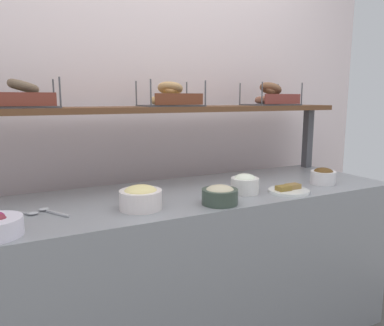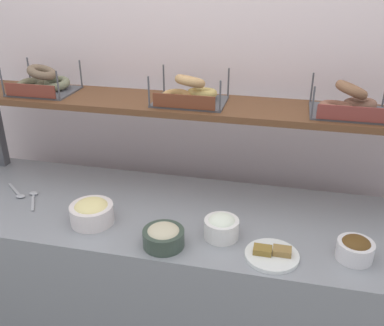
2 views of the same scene
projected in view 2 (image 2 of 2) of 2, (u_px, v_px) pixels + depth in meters
name	position (u px, v px, depth m)	size (l,w,h in m)	color
back_wall	(200.00, 101.00, 2.28)	(3.41, 0.06, 2.40)	silver
deli_counter	(176.00, 286.00, 2.13)	(2.21, 0.70, 0.85)	gray
upper_shelf	(188.00, 105.00, 2.01)	(2.17, 0.32, 0.03)	brown
bowl_egg_salad	(92.00, 212.00, 1.85)	(0.19, 0.19, 0.11)	white
bowl_cream_cheese	(221.00, 226.00, 1.76)	(0.14, 0.14, 0.10)	white
bowl_chocolate_spread	(355.00, 248.00, 1.63)	(0.14, 0.14, 0.09)	white
bowl_tuna_salad	(164.00, 236.00, 1.71)	(0.16, 0.16, 0.09)	#39483D
serving_plate_white	(272.00, 255.00, 1.65)	(0.21, 0.21, 0.04)	white
serving_spoon_near_plate	(18.00, 193.00, 2.09)	(0.15, 0.12, 0.01)	#B7B7BC
serving_spoon_by_edge	(33.00, 198.00, 2.05)	(0.11, 0.16, 0.01)	#B7B7BC
bagel_basket_poppy	(43.00, 83.00, 2.13)	(0.30, 0.24, 0.14)	#4C4C51
bagel_basket_sesame	(189.00, 93.00, 1.98)	(0.33, 0.24, 0.14)	#4C4C51
bagel_basket_cinnamon_raisin	(349.00, 103.00, 1.83)	(0.32, 0.26, 0.15)	#4C4C51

